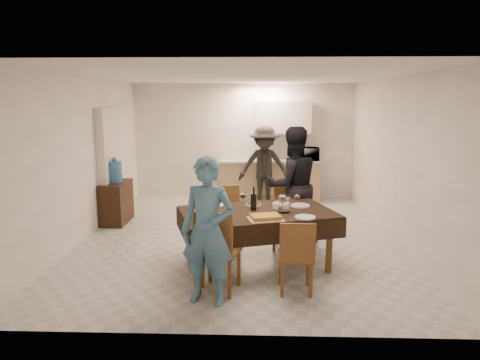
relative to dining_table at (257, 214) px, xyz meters
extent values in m
cube|color=beige|center=(-0.30, 1.26, -0.74)|extent=(5.00, 6.00, 0.02)
cube|color=white|center=(-0.30, 1.26, 1.86)|extent=(5.00, 6.00, 0.02)
cube|color=white|center=(-0.30, 4.26, 0.56)|extent=(5.00, 0.02, 2.60)
cube|color=white|center=(-0.30, -1.74, 0.56)|extent=(5.00, 0.02, 2.60)
cube|color=white|center=(-2.80, 1.26, 0.56)|extent=(0.02, 6.00, 2.60)
cube|color=white|center=(2.20, 1.26, 0.56)|extent=(0.02, 6.00, 2.60)
cube|color=silver|center=(-2.72, 2.46, 0.31)|extent=(0.15, 1.40, 2.10)
cube|color=tan|center=(0.30, 3.94, -0.31)|extent=(2.20, 0.60, 0.86)
cube|color=#9A9B96|center=(0.30, 3.94, 0.14)|extent=(2.24, 0.64, 0.05)
cube|color=white|center=(0.60, 4.08, 1.11)|extent=(1.20, 0.34, 0.70)
cube|color=black|center=(0.00, 0.00, 0.02)|extent=(2.25, 1.71, 0.04)
cube|color=brown|center=(0.00, 0.00, -0.37)|extent=(0.07, 0.07, 0.74)
cube|color=brown|center=(-0.45, -0.75, -0.25)|extent=(0.56, 0.56, 0.05)
cube|color=brown|center=(-0.45, -0.96, 0.02)|extent=(0.45, 0.16, 0.49)
cube|color=brown|center=(0.45, -0.75, -0.31)|extent=(0.41, 0.41, 0.05)
cube|color=brown|center=(0.45, -0.93, -0.07)|extent=(0.40, 0.04, 0.43)
cube|color=brown|center=(-0.45, 0.75, -0.29)|extent=(0.49, 0.49, 0.05)
cube|color=brown|center=(-0.45, 0.56, -0.03)|extent=(0.43, 0.11, 0.46)
cube|color=brown|center=(0.45, 0.75, -0.29)|extent=(0.48, 0.48, 0.05)
cube|color=brown|center=(0.45, 0.56, -0.04)|extent=(0.42, 0.10, 0.45)
cube|color=black|center=(-2.58, 2.05, -0.36)|extent=(0.41, 0.82, 0.76)
cylinder|color=#4078C1|center=(-2.58, 2.05, 0.21)|extent=(0.26, 0.26, 0.39)
cylinder|color=white|center=(0.35, -0.05, 0.15)|extent=(0.14, 0.14, 0.22)
cube|color=gold|center=(0.10, -0.38, 0.06)|extent=(0.48, 0.41, 0.05)
cylinder|color=white|center=(0.30, 0.18, 0.07)|extent=(0.18, 0.18, 0.07)
cylinder|color=white|center=(-0.05, 0.28, 0.05)|extent=(0.19, 0.19, 0.03)
cylinder|color=white|center=(-0.60, -0.30, 0.04)|extent=(0.29, 0.29, 0.02)
cylinder|color=white|center=(0.60, -0.30, 0.04)|extent=(0.26, 0.26, 0.02)
cylinder|color=white|center=(-0.60, 0.30, 0.04)|extent=(0.26, 0.26, 0.02)
cylinder|color=white|center=(0.60, 0.30, 0.04)|extent=(0.27, 0.27, 0.02)
imported|color=white|center=(1.12, 3.94, 0.31)|extent=(0.52, 0.35, 0.29)
imported|color=teal|center=(-0.55, -1.05, 0.08)|extent=(0.68, 0.53, 1.65)
imported|color=black|center=(0.55, 1.05, 0.18)|extent=(1.06, 0.93, 1.84)
imported|color=black|center=(0.17, 3.49, 0.11)|extent=(1.10, 0.63, 1.70)
camera|label=1|loc=(-0.04, -5.52, 1.50)|focal=32.00mm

